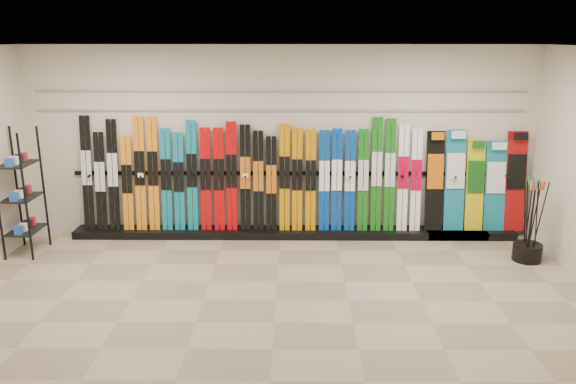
{
  "coord_description": "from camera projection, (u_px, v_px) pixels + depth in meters",
  "views": [
    {
      "loc": [
        0.2,
        -6.25,
        3.13
      ],
      "look_at": [
        0.14,
        1.0,
        1.1
      ],
      "focal_mm": 35.0,
      "sensor_mm": 36.0,
      "label": 1
    }
  ],
  "objects": [
    {
      "name": "ski_poles",
      "position": [
        531.0,
        220.0,
        7.91
      ],
      "size": [
        0.29,
        0.35,
        1.18
      ],
      "color": "black",
      "rests_on": "pole_bin"
    },
    {
      "name": "accessory_rack",
      "position": [
        21.0,
        193.0,
        8.15
      ],
      "size": [
        0.4,
        0.6,
        1.85
      ],
      "primitive_type": "cube",
      "color": "black",
      "rests_on": "floor"
    },
    {
      "name": "snowboards",
      "position": [
        476.0,
        183.0,
        8.87
      ],
      "size": [
        1.58,
        0.25,
        1.59
      ],
      "color": "black",
      "rests_on": "ski_rack_base"
    },
    {
      "name": "back_wall",
      "position": [
        280.0,
        142.0,
        8.87
      ],
      "size": [
        8.0,
        0.0,
        8.0
      ],
      "primitive_type": "plane",
      "rotation": [
        1.57,
        0.0,
        0.0
      ],
      "color": "beige",
      "rests_on": "floor"
    },
    {
      "name": "ski_rack_base",
      "position": [
        294.0,
        233.0,
        9.04
      ],
      "size": [
        8.0,
        0.4,
        0.12
      ],
      "primitive_type": "cube",
      "color": "black",
      "rests_on": "floor"
    },
    {
      "name": "slatwall_rail_1",
      "position": [
        280.0,
        91.0,
        8.63
      ],
      "size": [
        7.6,
        0.02,
        0.03
      ],
      "primitive_type": "cube",
      "color": "gray",
      "rests_on": "back_wall"
    },
    {
      "name": "floor",
      "position": [
        276.0,
        300.0,
        6.87
      ],
      "size": [
        8.0,
        8.0,
        0.0
      ],
      "primitive_type": "plane",
      "color": "gray",
      "rests_on": "ground"
    },
    {
      "name": "ceiling",
      "position": [
        274.0,
        48.0,
        6.06
      ],
      "size": [
        8.0,
        8.0,
        0.0
      ],
      "primitive_type": "plane",
      "rotation": [
        3.14,
        0.0,
        0.0
      ],
      "color": "silver",
      "rests_on": "back_wall"
    },
    {
      "name": "slatwall_rail_0",
      "position": [
        280.0,
        111.0,
        8.72
      ],
      "size": [
        7.6,
        0.02,
        0.03
      ],
      "primitive_type": "cube",
      "color": "gray",
      "rests_on": "back_wall"
    },
    {
      "name": "pole_bin",
      "position": [
        527.0,
        252.0,
        8.06
      ],
      "size": [
        0.41,
        0.41,
        0.25
      ],
      "primitive_type": "cylinder",
      "color": "black",
      "rests_on": "floor"
    },
    {
      "name": "skis",
      "position": [
        251.0,
        178.0,
        8.86
      ],
      "size": [
        5.38,
        0.24,
        1.81
      ],
      "color": "black",
      "rests_on": "ski_rack_base"
    }
  ]
}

